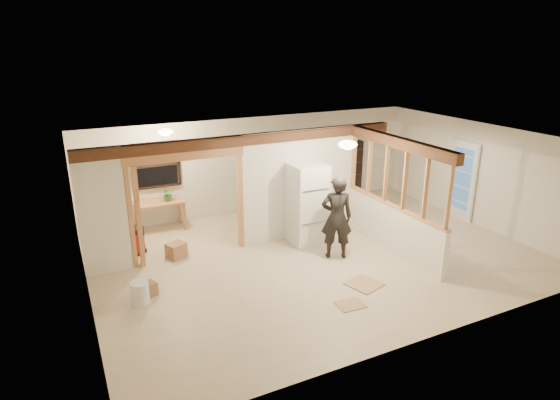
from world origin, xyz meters
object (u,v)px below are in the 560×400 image
refrigerator (307,204)px  woman (337,217)px  shop_vac (135,240)px  bookshelf (348,170)px  work_table (160,216)px

refrigerator → woman: size_ratio=1.02×
refrigerator → shop_vac: 3.81m
refrigerator → bookshelf: size_ratio=1.10×
shop_vac → bookshelf: bearing=10.7°
woman → bookshelf: woman is taller
refrigerator → work_table: refrigerator is taller
woman → work_table: woman is taller
shop_vac → refrigerator: bearing=-16.9°
woman → shop_vac: 4.32m
work_table → shop_vac: (-0.77, -1.04, -0.07)m
woman → work_table: 4.33m
refrigerator → bookshelf: refrigerator is taller
work_table → woman: bearing=-44.8°
bookshelf → woman: bearing=-127.0°
work_table → shop_vac: bearing=-125.3°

